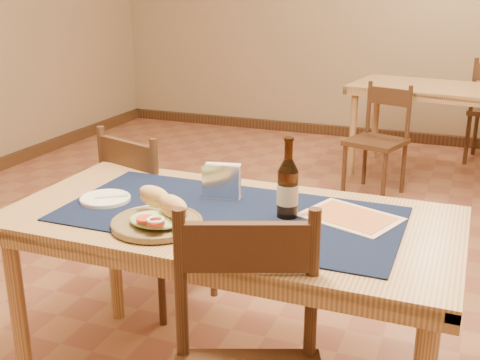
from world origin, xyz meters
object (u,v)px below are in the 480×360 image
at_px(beer_bottle, 288,188).
at_px(napkin_holder, 222,182).
at_px(back_table, 448,97).
at_px(chair_main_far, 155,214).
at_px(sandwich_plate, 158,217).
at_px(main_table, 230,236).

bearing_deg(beer_bottle, napkin_holder, 162.77).
xyz_separation_m(back_table, beer_bottle, (-0.37, -3.13, 0.19)).
relative_size(back_table, chair_main_far, 1.76).
bearing_deg(sandwich_plate, back_table, 77.62).
xyz_separation_m(sandwich_plate, beer_bottle, (0.38, 0.25, 0.07)).
bearing_deg(napkin_holder, beer_bottle, -17.23).
relative_size(back_table, sandwich_plate, 5.13).
height_order(sandwich_plate, napkin_holder, napkin_holder).
height_order(main_table, napkin_holder, napkin_holder).
xyz_separation_m(beer_bottle, napkin_holder, (-0.29, 0.09, -0.04)).
height_order(back_table, napkin_holder, napkin_holder).
bearing_deg(sandwich_plate, napkin_holder, 75.46).
height_order(chair_main_far, napkin_holder, chair_main_far).
bearing_deg(napkin_holder, back_table, 77.87).
xyz_separation_m(main_table, napkin_holder, (-0.09, 0.14, 0.15)).
bearing_deg(beer_bottle, back_table, 83.33).
xyz_separation_m(main_table, sandwich_plate, (-0.18, -0.20, 0.12)).
relative_size(chair_main_far, beer_bottle, 3.19).
bearing_deg(back_table, chair_main_far, -113.89).
relative_size(sandwich_plate, beer_bottle, 1.09).
bearing_deg(main_table, chair_main_far, 139.53).
distance_m(main_table, chair_main_far, 0.83).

